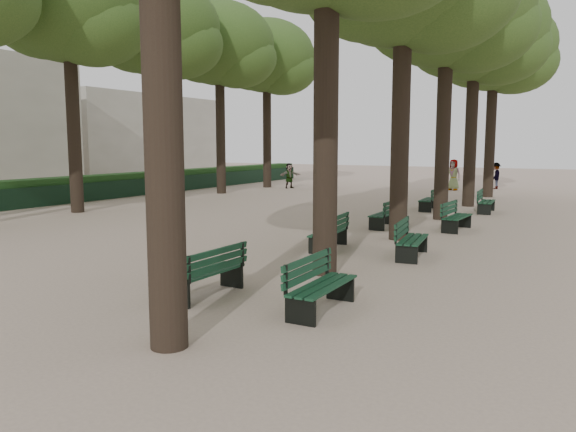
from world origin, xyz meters
The scene contains 24 objects.
ground centered at (0.00, 0.00, 0.00)m, with size 120.00×120.00×0.00m, color tan.
tree_central_3 centered at (1.50, 13.00, 7.65)m, with size 6.00×6.00×9.95m.
tree_central_4 centered at (1.50, 18.00, 7.65)m, with size 6.00×6.00×9.95m.
tree_central_5 centered at (1.50, 23.00, 7.65)m, with size 6.00×6.00×9.95m.
tree_far_2 centered at (-12.00, 8.00, 8.14)m, with size 6.00×6.00×10.45m.
tree_far_3 centered at (-12.00, 13.00, 8.14)m, with size 6.00×6.00×10.45m.
tree_far_4 centered at (-12.00, 18.00, 8.14)m, with size 6.00×6.00×10.45m.
tree_far_5 centered at (-12.00, 23.00, 8.14)m, with size 6.00×6.00×10.45m.
bench_left_0 centered at (0.37, 0.33, 0.27)m, with size 0.62×1.81×0.92m.
bench_left_1 centered at (0.37, 5.64, 0.27)m, with size 0.74×1.85×0.92m.
bench_left_2 centered at (0.37, 10.06, 0.27)m, with size 0.60×1.81×0.92m.
bench_left_3 centered at (0.37, 15.62, 0.27)m, with size 0.69×1.83×0.92m.
bench_right_0 centered at (2.63, 0.50, 0.27)m, with size 0.59×1.81×0.92m.
bench_right_1 centered at (2.63, 5.64, 0.27)m, with size 0.79×1.86×0.92m.
bench_right_2 centered at (2.63, 10.55, 0.27)m, with size 0.67×1.83×0.92m.
bench_right_3 centered at (2.63, 15.91, 0.27)m, with size 0.69×1.83×0.92m.
man_with_map centered at (-0.73, 0.63, 0.85)m, with size 0.68×0.74×1.69m.
pedestrian_a centered at (-8.65, 23.96, 0.95)m, with size 0.92×0.38×1.90m, color #262628.
pedestrian_e centered at (-10.40, 23.03, 0.78)m, with size 1.45×0.31×1.57m, color #262628.
pedestrian_d centered at (-1.08, 26.48, 0.93)m, with size 0.90×0.37×1.85m, color #262628.
pedestrian_b centered at (1.00, 28.67, 0.82)m, with size 1.06×0.33×1.63m, color #262628.
fence centered at (-15.00, 11.00, 0.45)m, with size 0.08×42.00×0.90m, color black.
hedge centered at (-15.70, 11.00, 0.60)m, with size 1.20×42.00×1.20m, color #194217.
building_far centered at (-33.00, 30.00, 3.50)m, with size 12.00×16.00×7.00m, color #B7B2A3.
Camera 1 is at (6.54, -7.72, 2.79)m, focal length 35.00 mm.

